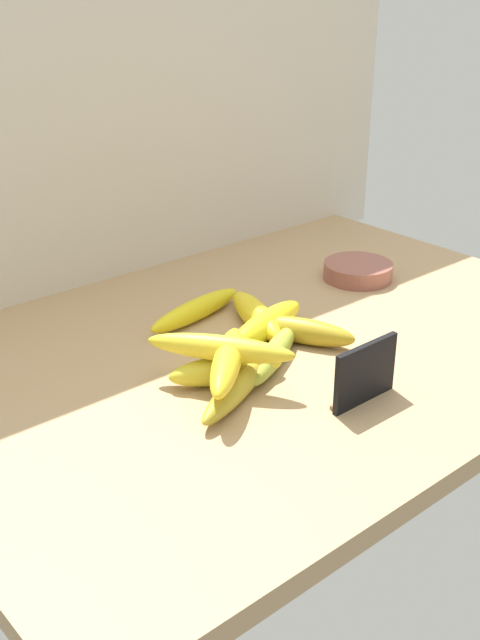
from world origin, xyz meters
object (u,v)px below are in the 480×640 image
(fruit_bowl, at_px, (358,271))
(banana_0, at_px, (274,354))
(banana_2, at_px, (267,325))
(banana_1, at_px, (196,310))
(banana_7, at_px, (227,361))
(chalkboard_sign, at_px, (365,375))
(banana_4, at_px, (239,385))
(banana_5, at_px, (226,369))
(banana_6, at_px, (256,315))
(banana_8, at_px, (220,348))
(banana_3, at_px, (305,331))

(fruit_bowl, relative_size, banana_0, 0.66)
(banana_0, bearing_deg, banana_2, 54.14)
(banana_1, relative_size, banana_7, 1.09)
(chalkboard_sign, bearing_deg, banana_1, 91.98)
(banana_1, xyz_separation_m, banana_4, (-0.11, -0.23, -0.00))
(banana_5, bearing_deg, banana_2, 26.35)
(chalkboard_sign, relative_size, banana_1, 0.54)
(banana_4, bearing_deg, banana_1, 65.37)
(banana_1, relative_size, banana_4, 0.99)
(chalkboard_sign, relative_size, banana_4, 0.54)
(banana_4, xyz_separation_m, banana_6, (0.16, 0.14, 0.00))
(banana_2, xyz_separation_m, banana_8, (-0.15, -0.07, 0.04))
(banana_1, relative_size, banana_2, 1.05)
(banana_4, height_order, banana_7, banana_7)
(banana_3, height_order, banana_8, banana_8)
(banana_6, bearing_deg, banana_2, -104.58)
(banana_2, xyz_separation_m, banana_4, (-0.15, -0.11, -0.00))
(banana_5, bearing_deg, fruit_bowl, 18.10)
(chalkboard_sign, xyz_separation_m, fruit_bowl, (0.32, 0.29, -0.02))
(banana_8, bearing_deg, banana_5, 12.03)
(banana_6, bearing_deg, banana_0, -119.48)
(banana_7, relative_size, banana_8, 0.91)
(banana_7, bearing_deg, banana_8, 69.63)
(banana_3, relative_size, banana_5, 0.97)
(banana_5, height_order, banana_7, banana_7)
(fruit_bowl, distance_m, banana_5, 0.45)
(fruit_bowl, distance_m, banana_7, 0.48)
(banana_5, xyz_separation_m, banana_8, (-0.01, -0.00, 0.04))
(fruit_bowl, distance_m, banana_2, 0.30)
(fruit_bowl, relative_size, banana_8, 0.61)
(banana_4, height_order, banana_6, banana_6)
(chalkboard_sign, xyz_separation_m, banana_4, (-0.12, 0.11, -0.02))
(banana_3, height_order, banana_6, banana_6)
(banana_1, relative_size, banana_5, 1.26)
(banana_2, xyz_separation_m, banana_5, (-0.14, -0.07, -0.00))
(chalkboard_sign, distance_m, banana_6, 0.26)
(banana_0, bearing_deg, banana_1, 87.94)
(banana_0, distance_m, banana_3, 0.08)
(banana_3, bearing_deg, banana_7, -166.62)
(banana_2, relative_size, banana_6, 1.10)
(banana_0, height_order, banana_7, banana_7)
(banana_4, relative_size, banana_8, 1.01)
(banana_1, height_order, banana_3, banana_3)
(chalkboard_sign, height_order, banana_2, chalkboard_sign)
(fruit_bowl, distance_m, banana_1, 0.34)
(banana_0, xyz_separation_m, banana_8, (-0.10, -0.00, 0.04))
(chalkboard_sign, bearing_deg, banana_0, 97.07)
(banana_3, bearing_deg, banana_4, -162.64)
(chalkboard_sign, xyz_separation_m, banana_7, (-0.13, 0.13, 0.01))
(chalkboard_sign, distance_m, banana_8, 0.19)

